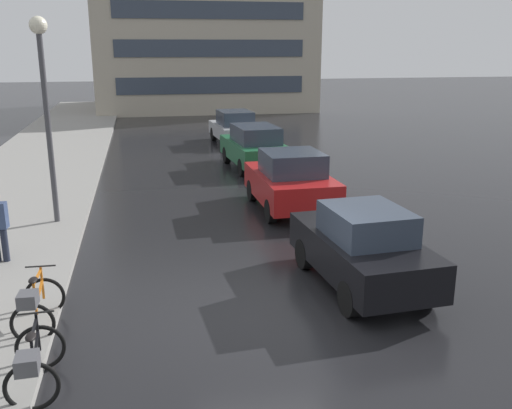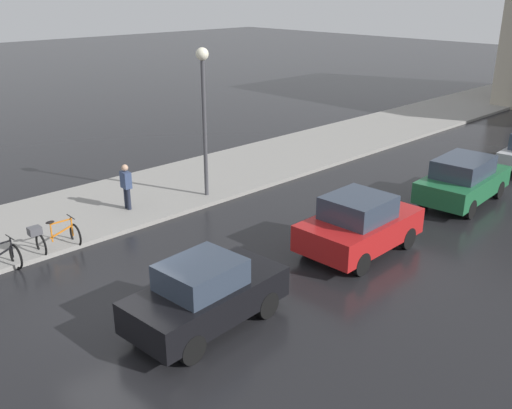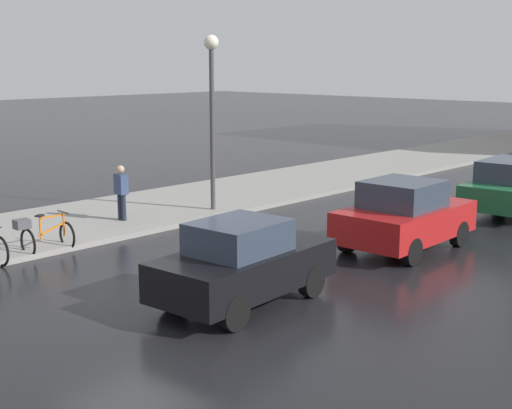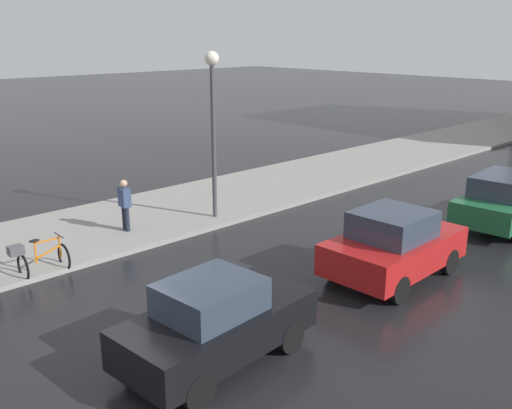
# 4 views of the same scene
# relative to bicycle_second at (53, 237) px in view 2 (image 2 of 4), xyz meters

# --- Properties ---
(ground_plane) EXTENTS (140.00, 140.00, 0.00)m
(ground_plane) POSITION_rel_bicycle_second_xyz_m (3.86, -0.36, -0.50)
(ground_plane) COLOR black
(sidewalk_kerb) EXTENTS (4.80, 60.00, 0.14)m
(sidewalk_kerb) POSITION_rel_bicycle_second_xyz_m (-2.14, 9.64, -0.43)
(sidewalk_kerb) COLOR gray
(sidewalk_kerb) RESTS_ON ground
(bicycle_second) EXTENTS (0.73, 1.36, 0.99)m
(bicycle_second) POSITION_rel_bicycle_second_xyz_m (0.00, 0.00, 0.00)
(bicycle_second) COLOR black
(bicycle_second) RESTS_ON ground
(car_black) EXTENTS (1.95, 3.82, 1.63)m
(car_black) POSITION_rel_bicycle_second_xyz_m (5.92, 0.76, 0.31)
(car_black) COLOR black
(car_black) RESTS_ON ground
(car_red) EXTENTS (2.03, 3.77, 1.71)m
(car_red) POSITION_rel_bicycle_second_xyz_m (5.94, 6.32, 0.34)
(car_red) COLOR #AD1919
(car_red) RESTS_ON ground
(car_green) EXTENTS (2.13, 4.22, 1.65)m
(car_green) POSITION_rel_bicycle_second_xyz_m (6.04, 12.17, 0.34)
(car_green) COLOR #1E6038
(car_green) RESTS_ON ground
(pedestrian) EXTENTS (0.42, 0.27, 1.68)m
(pedestrian) POSITION_rel_bicycle_second_xyz_m (-1.23, 3.20, 0.45)
(pedestrian) COLOR #1E2333
(pedestrian) RESTS_ON ground
(streetlamp) EXTENTS (0.43, 0.43, 5.27)m
(streetlamp) POSITION_rel_bicycle_second_xyz_m (-0.46, 5.98, 3.13)
(streetlamp) COLOR #424247
(streetlamp) RESTS_ON ground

